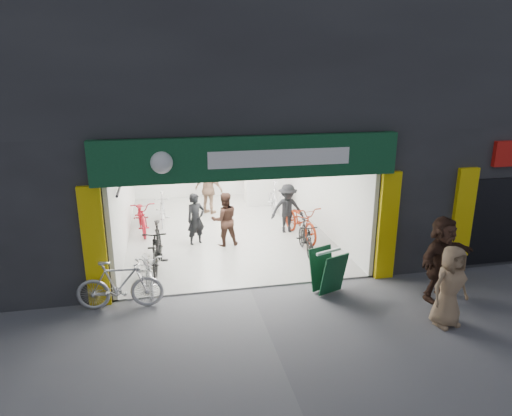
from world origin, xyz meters
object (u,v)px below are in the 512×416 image
object	(u,v)px
parked_bike	(120,285)
pedestrian_near	(450,286)
bike_left_front	(149,268)
bike_right_front	(306,238)
sandwich_board	(328,270)

from	to	relation	value
parked_bike	pedestrian_near	distance (m)	6.57
bike_left_front	bike_right_front	world-z (taller)	bike_right_front
bike_left_front	pedestrian_near	xyz separation A→B (m)	(5.71, -2.85, 0.36)
bike_right_front	parked_bike	distance (m)	5.07
bike_left_front	sandwich_board	xyz separation A→B (m)	(3.90, -1.10, 0.08)
bike_left_front	sandwich_board	world-z (taller)	sandwich_board
bike_right_front	sandwich_board	world-z (taller)	sandwich_board
bike_right_front	pedestrian_near	size ratio (longest dim) A/B	0.94
bike_left_front	bike_right_front	xyz separation A→B (m)	(4.10, 1.11, 0.01)
parked_bike	sandwich_board	xyz separation A→B (m)	(4.46, -0.20, 0.00)
pedestrian_near	sandwich_board	size ratio (longest dim) A/B	1.69
bike_right_front	parked_bike	bearing A→B (deg)	-152.71
bike_right_front	pedestrian_near	xyz separation A→B (m)	(1.61, -3.97, 0.36)
bike_right_front	pedestrian_near	bearing A→B (deg)	-64.01
parked_bike	sandwich_board	distance (m)	4.46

